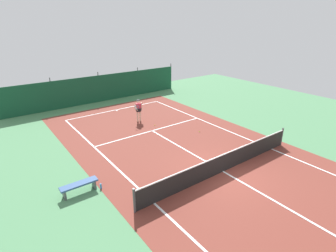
# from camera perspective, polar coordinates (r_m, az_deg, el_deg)

# --- Properties ---
(ground_plane) EXTENTS (36.00, 36.00, 0.00)m
(ground_plane) POSITION_cam_1_polar(r_m,az_deg,el_deg) (13.60, 11.75, -9.58)
(ground_plane) COLOR #4C8456
(court_surface) EXTENTS (11.02, 26.60, 0.01)m
(court_surface) POSITION_cam_1_polar(r_m,az_deg,el_deg) (13.60, 11.75, -9.57)
(court_surface) COLOR brown
(court_surface) RESTS_ON ground
(tennis_net) EXTENTS (10.12, 0.10, 1.10)m
(tennis_net) POSITION_cam_1_polar(r_m,az_deg,el_deg) (13.34, 11.92, -7.71)
(tennis_net) COLOR black
(tennis_net) RESTS_ON ground
(back_fence) EXTENTS (16.30, 0.98, 2.70)m
(back_fence) POSITION_cam_1_polar(r_m,az_deg,el_deg) (25.44, -14.86, 6.84)
(back_fence) COLOR #14472D
(back_fence) RESTS_ON ground
(tennis_player) EXTENTS (0.79, 0.69, 1.64)m
(tennis_player) POSITION_cam_1_polar(r_m,az_deg,el_deg) (19.39, -6.38, 3.68)
(tennis_player) COLOR beige
(tennis_player) RESTS_ON ground
(tennis_ball_near_player) EXTENTS (0.07, 0.07, 0.07)m
(tennis_ball_near_player) POSITION_cam_1_polar(r_m,az_deg,el_deg) (17.83, 6.78, -1.20)
(tennis_ball_near_player) COLOR #CCDB33
(tennis_ball_near_player) RESTS_ON ground
(tennis_ball_midcourt) EXTENTS (0.07, 0.07, 0.07)m
(tennis_ball_midcourt) POSITION_cam_1_polar(r_m,az_deg,el_deg) (18.80, -2.86, 0.19)
(tennis_ball_midcourt) COLOR #CCDB33
(tennis_ball_midcourt) RESTS_ON ground
(courtside_bench) EXTENTS (1.60, 0.40, 0.49)m
(courtside_bench) POSITION_cam_1_polar(r_m,az_deg,el_deg) (12.28, -18.62, -12.07)
(courtside_bench) COLOR #335184
(courtside_bench) RESTS_ON ground
(water_bottle) EXTENTS (0.08, 0.08, 0.24)m
(water_bottle) POSITION_cam_1_polar(r_m,az_deg,el_deg) (12.44, -14.28, -12.46)
(water_bottle) COLOR #338CD8
(water_bottle) RESTS_ON ground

